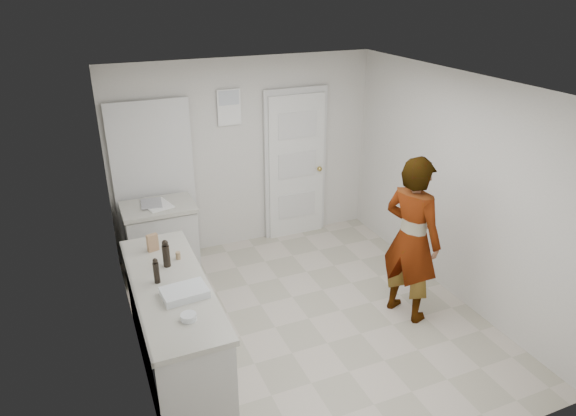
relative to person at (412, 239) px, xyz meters
name	(u,v)px	position (x,y,z in m)	size (l,w,h in m)	color
ground	(309,319)	(-1.02, 0.30, -0.90)	(4.00, 4.00, 0.00)	#AAA48E
room_shell	(235,174)	(-1.19, 2.25, 0.12)	(4.00, 4.00, 4.00)	beige
main_counter	(175,330)	(-2.47, 0.10, -0.47)	(0.64, 1.96, 0.93)	silver
side_counter	(162,243)	(-2.27, 1.85, -0.47)	(0.84, 0.61, 0.93)	silver
person	(412,239)	(0.00, 0.00, 0.00)	(0.66, 0.43, 1.80)	silver
cake_mix_box	(153,243)	(-2.50, 0.75, 0.11)	(0.11, 0.05, 0.17)	#8C6846
spice_jar	(178,256)	(-2.31, 0.50, 0.06)	(0.05, 0.05, 0.07)	#A0825B
oil_cruet_a	(166,254)	(-2.43, 0.40, 0.15)	(0.07, 0.07, 0.27)	black
oil_cruet_b	(156,271)	(-2.56, 0.15, 0.14)	(0.05, 0.05, 0.24)	black
baking_dish	(185,293)	(-2.39, -0.14, 0.05)	(0.39, 0.29, 0.07)	silver
egg_bowl	(189,317)	(-2.43, -0.48, 0.05)	(0.13, 0.13, 0.05)	silver
papers	(157,205)	(-2.27, 1.85, 0.03)	(0.28, 0.36, 0.01)	white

